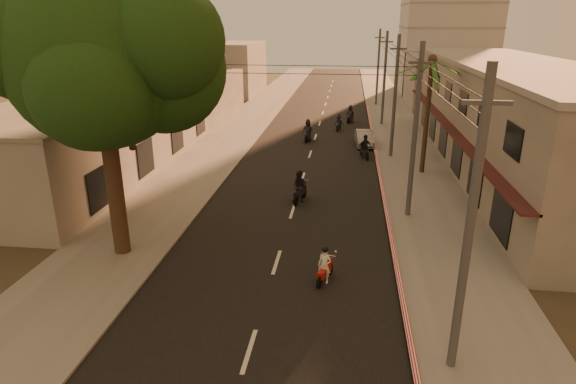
% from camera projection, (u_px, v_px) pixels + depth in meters
% --- Properties ---
extents(ground, '(160.00, 160.00, 0.00)m').
position_uv_depth(ground, '(269.00, 286.00, 19.01)').
color(ground, '#383023').
rests_on(ground, ground).
extents(road, '(10.00, 140.00, 0.02)m').
position_uv_depth(road, '(310.00, 154.00, 37.69)').
color(road, black).
rests_on(road, ground).
extents(sidewalk_right, '(5.00, 140.00, 0.12)m').
position_uv_depth(sidewalk_right, '(408.00, 157.00, 36.80)').
color(sidewalk_right, slate).
rests_on(sidewalk_right, ground).
extents(sidewalk_left, '(5.00, 140.00, 0.12)m').
position_uv_depth(sidewalk_left, '(217.00, 151.00, 38.55)').
color(sidewalk_left, slate).
rests_on(sidewalk_left, ground).
extents(curb_stripe, '(0.20, 60.00, 0.20)m').
position_uv_depth(curb_stripe, '(379.00, 175.00, 32.40)').
color(curb_stripe, red).
rests_on(curb_stripe, ground).
extents(shophouse_row, '(8.80, 34.20, 7.30)m').
position_uv_depth(shophouse_row, '(511.00, 117.00, 32.97)').
color(shophouse_row, gray).
rests_on(shophouse_row, ground).
extents(left_building, '(8.20, 24.20, 5.20)m').
position_uv_depth(left_building, '(100.00, 134.00, 32.85)').
color(left_building, gray).
rests_on(left_building, ground).
extents(broadleaf_tree, '(9.60, 8.70, 12.10)m').
position_uv_depth(broadleaf_tree, '(110.00, 59.00, 18.93)').
color(broadleaf_tree, black).
rests_on(broadleaf_tree, ground).
extents(palm_tree, '(5.00, 5.00, 8.20)m').
position_uv_depth(palm_tree, '(432.00, 66.00, 30.62)').
color(palm_tree, black).
rests_on(palm_tree, ground).
extents(utility_poles, '(1.20, 48.26, 9.00)m').
position_uv_depth(utility_poles, '(397.00, 70.00, 34.77)').
color(utility_poles, '#38383A').
rests_on(utility_poles, ground).
extents(filler_right, '(8.00, 14.00, 6.00)m').
position_uv_depth(filler_right, '(442.00, 81.00, 58.41)').
color(filler_right, gray).
rests_on(filler_right, ground).
extents(filler_left_near, '(8.00, 14.00, 4.40)m').
position_uv_depth(filler_left_near, '(191.00, 96.00, 51.67)').
color(filler_left_near, gray).
rests_on(filler_left_near, ground).
extents(filler_left_far, '(8.00, 14.00, 7.00)m').
position_uv_depth(filler_left_far, '(230.00, 68.00, 68.05)').
color(filler_left_far, gray).
rests_on(filler_left_far, ground).
extents(scooter_red, '(0.85, 1.57, 1.59)m').
position_uv_depth(scooter_red, '(325.00, 266.00, 19.08)').
color(scooter_red, black).
rests_on(scooter_red, ground).
extents(scooter_mid_a, '(1.23, 1.97, 1.98)m').
position_uv_depth(scooter_mid_a, '(300.00, 187.00, 27.49)').
color(scooter_mid_a, black).
rests_on(scooter_mid_a, ground).
extents(scooter_mid_b, '(1.26, 1.83, 1.85)m').
position_uv_depth(scooter_mid_b, '(365.00, 148.00, 36.34)').
color(scooter_mid_b, black).
rests_on(scooter_mid_b, ground).
extents(scooter_far_a, '(1.04, 2.00, 1.97)m').
position_uv_depth(scooter_far_a, '(308.00, 131.00, 41.40)').
color(scooter_far_a, black).
rests_on(scooter_far_a, ground).
extents(scooter_far_b, '(1.20, 1.61, 1.59)m').
position_uv_depth(scooter_far_b, '(339.00, 123.00, 45.56)').
color(scooter_far_b, black).
rests_on(scooter_far_b, ground).
extents(parked_car, '(1.94, 4.07, 1.27)m').
position_uv_depth(parked_car, '(364.00, 138.00, 40.11)').
color(parked_car, gray).
rests_on(parked_car, ground).
extents(scooter_far_c, '(1.15, 1.81, 1.83)m').
position_uv_depth(scooter_far_c, '(350.00, 115.00, 49.00)').
color(scooter_far_c, black).
rests_on(scooter_far_c, ground).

